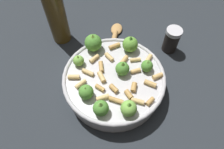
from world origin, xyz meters
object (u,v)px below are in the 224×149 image
cooking_pan (112,80)px  pepper_shaker (170,40)px  wooden_spoon (111,46)px  olive_oil_bottle (55,16)px

cooking_pan → pepper_shaker: size_ratio=3.29×
pepper_shaker → cooking_pan: bearing=-140.2°
pepper_shaker → wooden_spoon: 0.18m
pepper_shaker → olive_oil_bottle: size_ratio=0.37×
wooden_spoon → olive_oil_bottle: bearing=165.5°
pepper_shaker → olive_oil_bottle: bearing=173.0°
cooking_pan → olive_oil_bottle: olive_oil_bottle is taller
cooking_pan → pepper_shaker: 0.22m
olive_oil_bottle → cooking_pan: bearing=-47.4°
pepper_shaker → wooden_spoon: (-0.17, -0.00, -0.03)m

